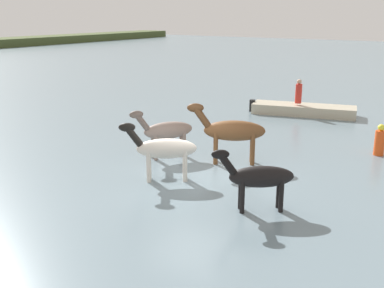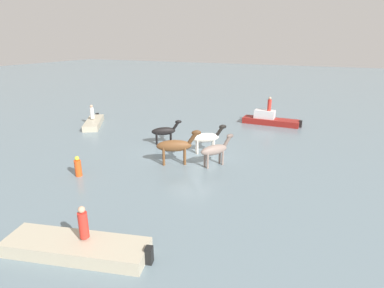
{
  "view_description": "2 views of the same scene",
  "coord_description": "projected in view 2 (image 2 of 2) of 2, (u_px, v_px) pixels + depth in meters",
  "views": [
    {
      "loc": [
        -10.99,
        -7.09,
        4.96
      ],
      "look_at": [
        0.99,
        0.77,
        0.82
      ],
      "focal_mm": 42.84,
      "sensor_mm": 36.0,
      "label": 1
    },
    {
      "loc": [
        17.51,
        7.96,
        7.06
      ],
      "look_at": [
        0.41,
        0.21,
        0.74
      ],
      "focal_mm": 29.25,
      "sensor_mm": 36.0,
      "label": 2
    }
  ],
  "objects": [
    {
      "name": "ground_plane",
      "position": [
        192.0,
        153.0,
        20.48
      ],
      "size": [
        152.96,
        152.96,
        0.0
      ],
      "primitive_type": "plane",
      "color": "slate"
    },
    {
      "name": "horse_dark_mare",
      "position": [
        165.0,
        131.0,
        21.93
      ],
      "size": [
        1.56,
        1.91,
        1.67
      ],
      "rotation": [
        0.0,
        0.0,
        2.22
      ],
      "color": "black",
      "rests_on": "ground_plane"
    },
    {
      "name": "horse_dun_straggler",
      "position": [
        206.0,
        138.0,
        20.2
      ],
      "size": [
        1.68,
        2.1,
        1.82
      ],
      "rotation": [
        0.0,
        0.0,
        2.2
      ],
      "color": "silver",
      "rests_on": "ground_plane"
    },
    {
      "name": "horse_lead",
      "position": [
        215.0,
        150.0,
        18.07
      ],
      "size": [
        2.09,
        1.58,
        1.78
      ],
      "rotation": [
        0.0,
        0.0,
        2.55
      ],
      "color": "gray",
      "rests_on": "ground_plane"
    },
    {
      "name": "horse_gray_outer",
      "position": [
        176.0,
        146.0,
        18.28
      ],
      "size": [
        1.65,
        2.5,
        2.05
      ],
      "rotation": [
        0.0,
        0.0,
        2.08
      ],
      "color": "brown",
      "rests_on": "ground_plane"
    },
    {
      "name": "boat_skiff_near",
      "position": [
        270.0,
        121.0,
        27.24
      ],
      "size": [
        1.34,
        4.98,
        1.34
      ],
      "rotation": [
        0.0,
        0.0,
        4.71
      ],
      "color": "maroon",
      "rests_on": "ground_plane"
    },
    {
      "name": "boat_tender_starboard",
      "position": [
        77.0,
        249.0,
        10.78
      ],
      "size": [
        2.57,
        5.29,
        0.75
      ],
      "rotation": [
        0.0,
        0.0,
        4.95
      ],
      "color": "#B7AD93",
      "rests_on": "ground_plane"
    },
    {
      "name": "boat_motor_center",
      "position": [
        94.0,
        123.0,
        26.87
      ],
      "size": [
        4.24,
        3.3,
        0.73
      ],
      "rotation": [
        0.0,
        0.0,
        0.57
      ],
      "color": "#B7AD93",
      "rests_on": "ground_plane"
    },
    {
      "name": "person_watcher_seated",
      "position": [
        269.0,
        104.0,
        26.83
      ],
      "size": [
        0.32,
        0.32,
        1.19
      ],
      "color": "red",
      "rests_on": "boat_skiff_near"
    },
    {
      "name": "person_helmsman_aft",
      "position": [
        83.0,
        223.0,
        10.57
      ],
      "size": [
        0.32,
        0.32,
        1.19
      ],
      "color": "red",
      "rests_on": "boat_tender_starboard"
    },
    {
      "name": "person_boatman_standing",
      "position": [
        92.0,
        112.0,
        26.71
      ],
      "size": [
        0.32,
        0.32,
        1.19
      ],
      "color": "silver",
      "rests_on": "boat_motor_center"
    },
    {
      "name": "buoy_channel_marker",
      "position": [
        78.0,
        167.0,
        16.83
      ],
      "size": [
        0.36,
        0.36,
        1.14
      ],
      "color": "#E54C19",
      "rests_on": "ground_plane"
    }
  ]
}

